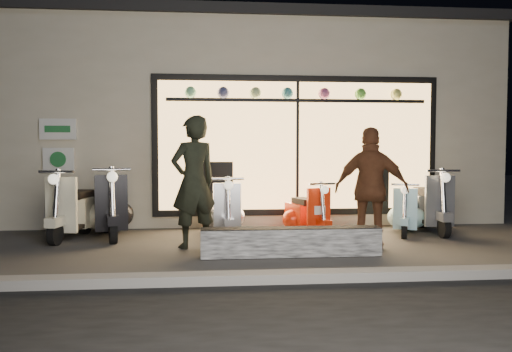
{
  "coord_description": "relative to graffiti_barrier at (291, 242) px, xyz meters",
  "views": [
    {
      "loc": [
        -0.84,
        -7.41,
        1.47
      ],
      "look_at": [
        -0.11,
        0.6,
        1.05
      ],
      "focal_mm": 35.0,
      "sensor_mm": 36.0,
      "label": 1
    }
  ],
  "objects": [
    {
      "name": "scooter_red",
      "position": [
        0.51,
        1.64,
        0.16
      ],
      "size": [
        0.64,
        1.27,
        0.91
      ],
      "rotation": [
        0.0,
        0.0,
        0.28
      ],
      "color": "black",
      "rests_on": "ground"
    },
    {
      "name": "graffiti_barrier",
      "position": [
        0.0,
        0.0,
        0.0
      ],
      "size": [
        2.48,
        0.28,
        0.4
      ],
      "primitive_type": "cube",
      "color": "black",
      "rests_on": "ground"
    },
    {
      "name": "shop_building",
      "position": [
        -0.26,
        5.63,
        1.9
      ],
      "size": [
        10.2,
        6.23,
        4.2
      ],
      "color": "beige",
      "rests_on": "ground"
    },
    {
      "name": "woman",
      "position": [
        1.24,
        0.32,
        0.7
      ],
      "size": [
        1.14,
        0.76,
        1.81
      ],
      "primitive_type": "imported",
      "rotation": [
        0.0,
        0.0,
        2.81
      ],
      "color": "brown",
      "rests_on": "ground"
    },
    {
      "name": "scooter_blue",
      "position": [
        2.35,
        1.75,
        0.15
      ],
      "size": [
        0.72,
        1.19,
        0.87
      ],
      "rotation": [
        0.0,
        0.0,
        -0.43
      ],
      "color": "black",
      "rests_on": "ground"
    },
    {
      "name": "scooter_grey",
      "position": [
        2.84,
        1.96,
        0.24
      ],
      "size": [
        0.56,
        1.54,
        1.1
      ],
      "rotation": [
        0.0,
        0.0,
        -0.08
      ],
      "color": "black",
      "rests_on": "ground"
    },
    {
      "name": "kerb",
      "position": [
        -0.26,
        -1.35,
        -0.14
      ],
      "size": [
        40.0,
        0.25,
        0.12
      ],
      "primitive_type": "cube",
      "color": "slate",
      "rests_on": "ground"
    },
    {
      "name": "scooter_black",
      "position": [
        -2.86,
        1.96,
        0.26
      ],
      "size": [
        0.79,
        1.59,
        1.14
      ],
      "rotation": [
        0.0,
        0.0,
        0.27
      ],
      "color": "black",
      "rests_on": "ground"
    },
    {
      "name": "man",
      "position": [
        -1.36,
        0.76,
        0.79
      ],
      "size": [
        0.86,
        0.76,
        1.98
      ],
      "primitive_type": "imported",
      "rotation": [
        0.0,
        0.0,
        3.64
      ],
      "color": "black",
      "rests_on": "ground"
    },
    {
      "name": "scooter_silver",
      "position": [
        -0.88,
        1.76,
        0.2
      ],
      "size": [
        0.5,
        1.39,
        0.99
      ],
      "rotation": [
        0.0,
        0.0,
        0.07
      ],
      "color": "black",
      "rests_on": "ground"
    },
    {
      "name": "scooter_cream",
      "position": [
        -3.36,
        1.89,
        0.24
      ],
      "size": [
        0.67,
        1.56,
        1.11
      ],
      "rotation": [
        0.0,
        0.0,
        -0.17
      ],
      "color": "black",
      "rests_on": "ground"
    },
    {
      "name": "ground",
      "position": [
        -0.26,
        0.65,
        -0.2
      ],
      "size": [
        40.0,
        40.0,
        0.0
      ],
      "primitive_type": "plane",
      "color": "#383533",
      "rests_on": "ground"
    }
  ]
}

